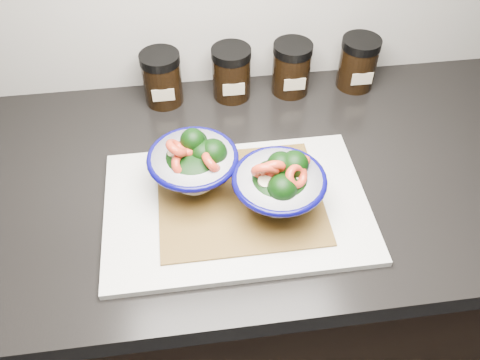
{
  "coord_description": "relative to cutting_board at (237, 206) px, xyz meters",
  "views": [
    {
      "loc": [
        -0.15,
        0.81,
        1.57
      ],
      "look_at": [
        -0.08,
        1.38,
        0.96
      ],
      "focal_mm": 38.0,
      "sensor_mm": 36.0,
      "label": 1
    }
  ],
  "objects": [
    {
      "name": "cutting_board",
      "position": [
        0.0,
        0.0,
        0.0
      ],
      "size": [
        0.45,
        0.3,
        0.01
      ],
      "primitive_type": "cube",
      "color": "silver",
      "rests_on": "countertop"
    },
    {
      "name": "spice_jar_d",
      "position": [
        0.3,
        0.32,
        0.05
      ],
      "size": [
        0.08,
        0.08,
        0.11
      ],
      "color": "black",
      "rests_on": "countertop"
    },
    {
      "name": "spice_jar_a",
      "position": [
        -0.11,
        0.32,
        0.05
      ],
      "size": [
        0.08,
        0.08,
        0.11
      ],
      "color": "black",
      "rests_on": "countertop"
    },
    {
      "name": "spice_jar_b",
      "position": [
        0.03,
        0.32,
        0.05
      ],
      "size": [
        0.08,
        0.08,
        0.11
      ],
      "color": "black",
      "rests_on": "countertop"
    },
    {
      "name": "countertop",
      "position": [
        0.08,
        0.08,
        -0.03
      ],
      "size": [
        3.5,
        0.6,
        0.04
      ],
      "primitive_type": "cube",
      "color": "black",
      "rests_on": "cabinet"
    },
    {
      "name": "bowl_left",
      "position": [
        -0.07,
        0.05,
        0.06
      ],
      "size": [
        0.16,
        0.16,
        0.12
      ],
      "rotation": [
        0.0,
        0.0,
        -0.13
      ],
      "color": "white",
      "rests_on": "bamboo_mat"
    },
    {
      "name": "cabinet",
      "position": [
        0.08,
        0.08,
        -0.48
      ],
      "size": [
        3.43,
        0.58,
        0.86
      ],
      "primitive_type": "cube",
      "color": "black",
      "rests_on": "ground"
    },
    {
      "name": "bowl_right",
      "position": [
        0.07,
        -0.02,
        0.06
      ],
      "size": [
        0.15,
        0.15,
        0.12
      ],
      "rotation": [
        0.0,
        0.0,
        -0.41
      ],
      "color": "white",
      "rests_on": "bamboo_mat"
    },
    {
      "name": "bamboo_mat",
      "position": [
        0.01,
        0.01,
        0.01
      ],
      "size": [
        0.28,
        0.24,
        0.0
      ],
      "primitive_type": "cube",
      "color": "olive",
      "rests_on": "cutting_board"
    },
    {
      "name": "spice_jar_c",
      "position": [
        0.16,
        0.32,
        0.05
      ],
      "size": [
        0.08,
        0.08,
        0.11
      ],
      "color": "black",
      "rests_on": "countertop"
    }
  ]
}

